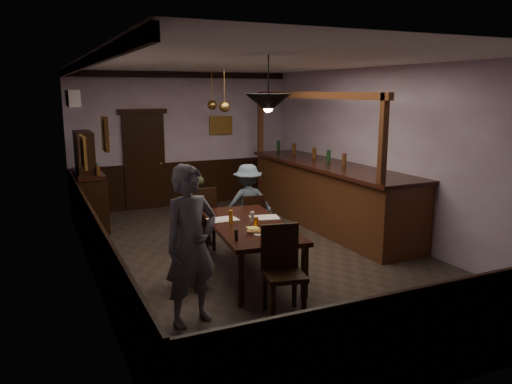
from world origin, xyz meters
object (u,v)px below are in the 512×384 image
chair_side (187,253)px  person_seated_right (248,203)px  person_seated_left (197,212)px  sideboard (89,190)px  pendant_brass_mid (224,107)px  chair_far_left (201,216)px  person_standing (191,246)px  dining_table (249,228)px  chair_near (282,266)px  chair_far_right (253,218)px  bar_counter (329,193)px  coffee_cup (282,228)px  pendant_brass_far (212,105)px  pendant_iron (268,103)px  soda_can (256,222)px

chair_side → person_seated_right: (1.57, 1.58, 0.20)m
person_seated_left → person_seated_right: bearing=164.7°
sideboard → pendant_brass_mid: pendant_brass_mid is taller
chair_far_left → person_standing: bearing=69.6°
dining_table → chair_near: (-0.15, -1.30, -0.11)m
sideboard → pendant_brass_mid: size_ratio=2.28×
chair_far_left → pendant_brass_mid: pendant_brass_mid is taller
person_standing → sideboard: size_ratio=0.98×
chair_far_right → bar_counter: bearing=-157.5°
chair_far_right → chair_side: 2.02m
person_seated_left → sideboard: sideboard is taller
person_seated_left → person_standing: bearing=62.6°
coffee_cup → pendant_brass_far: 4.42m
pendant_brass_mid → person_seated_right: bearing=-84.5°
coffee_cup → pendant_brass_mid: 3.29m
pendant_iron → chair_side: bearing=140.3°
chair_side → person_seated_right: size_ratio=0.65×
person_seated_left → pendant_brass_mid: pendant_brass_mid is taller
soda_can → chair_near: bearing=-99.5°
pendant_brass_far → coffee_cup: bearing=-97.2°
sideboard → pendant_brass_far: size_ratio=2.28×
chair_far_left → chair_near: (0.14, -2.61, -0.01)m
chair_side → sideboard: (-0.82, 3.66, 0.26)m
person_standing → person_seated_left: 2.88m
sideboard → chair_near: bearing=-71.7°
dining_table → pendant_iron: size_ratio=3.44×
bar_counter → chair_side: bearing=-151.6°
chair_side → pendant_brass_mid: (1.49, 2.43, 1.82)m
person_seated_right → bar_counter: bar_counter is taller
person_seated_left → pendant_brass_mid: size_ratio=1.47×
chair_side → person_standing: (-0.25, -1.02, 0.43)m
chair_far_right → pendant_iron: pendant_iron is taller
dining_table → person_standing: size_ratio=1.27×
soda_can → pendant_brass_mid: size_ratio=0.15×
dining_table → person_standing: 1.65m
chair_near → sideboard: (-1.61, 4.87, 0.16)m
person_standing → person_seated_right: person_standing is taller
chair_far_left → chair_far_right: size_ratio=1.21×
pendant_brass_mid → pendant_brass_far: bearing=80.7°
pendant_iron → bar_counter: bearing=44.9°
dining_table → person_seated_right: size_ratio=1.70×
chair_near → person_standing: person_standing is taller
dining_table → soda_can: bearing=-73.7°
soda_can → pendant_iron: (-0.14, -0.65, 1.63)m
pendant_iron → pendant_brass_mid: size_ratio=0.83×
person_standing → pendant_brass_mid: bearing=47.0°
chair_side → coffee_cup: bearing=-108.4°
person_seated_right → pendant_brass_far: pendant_brass_far is taller
person_seated_right → sideboard: size_ratio=0.74×
chair_near → soda_can: chair_near is taller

